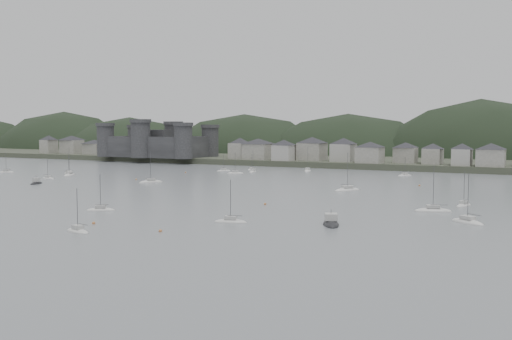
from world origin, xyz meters
The scene contains 9 objects.
ground centered at (0.00, 0.00, 0.00)m, with size 900.00×900.00×0.00m, color slate.
far_shore_land centered at (0.00, 295.00, 1.50)m, with size 900.00×250.00×3.00m, color #383D2D.
forested_ridge centered at (4.83, 269.40, -11.28)m, with size 851.55×103.94×102.57m.
castle centered at (-120.00, 179.80, 10.96)m, with size 66.00×43.00×20.00m.
waterfront_town centered at (50.59, 183.34, 8.66)m, with size 451.48×28.46×12.92m.
moored_fleet centered at (-15.34, 71.20, 0.18)m, with size 244.82×178.17×13.19m.
motor_launch_near centered at (47.11, 17.56, 0.28)m, with size 6.62×9.55×4.13m.
motor_launch_far centered at (-76.34, 50.53, 0.30)m, with size 4.84×7.52×3.71m.
mooring_buoys centered at (-16.06, 52.40, 0.15)m, with size 140.86×122.54×0.70m.
Camera 1 is at (86.38, -92.97, 20.19)m, focal length 39.63 mm.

